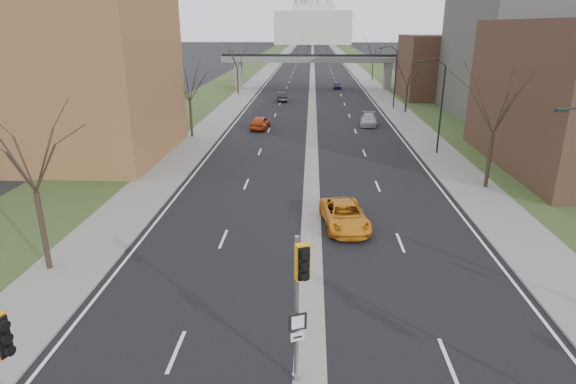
# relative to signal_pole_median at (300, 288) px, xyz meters

# --- Properties ---
(road_surface) EXTENTS (20.00, 600.00, 0.01)m
(road_surface) POSITION_rel_signal_pole_median_xyz_m (0.37, 149.52, -3.75)
(road_surface) COLOR black
(road_surface) RESTS_ON ground
(median_strip) EXTENTS (1.20, 600.00, 0.02)m
(median_strip) POSITION_rel_signal_pole_median_xyz_m (0.37, 149.52, -3.75)
(median_strip) COLOR gray
(median_strip) RESTS_ON ground
(sidewalk_right) EXTENTS (4.00, 600.00, 0.12)m
(sidewalk_right) POSITION_rel_signal_pole_median_xyz_m (12.37, 149.52, -3.69)
(sidewalk_right) COLOR gray
(sidewalk_right) RESTS_ON ground
(sidewalk_left) EXTENTS (4.00, 600.00, 0.12)m
(sidewalk_left) POSITION_rel_signal_pole_median_xyz_m (-11.63, 149.52, -3.69)
(sidewalk_left) COLOR gray
(sidewalk_left) RESTS_ON ground
(grass_verge_right) EXTENTS (8.00, 600.00, 0.10)m
(grass_verge_right) POSITION_rel_signal_pole_median_xyz_m (18.37, 149.52, -3.70)
(grass_verge_right) COLOR #2A431F
(grass_verge_right) RESTS_ON ground
(grass_verge_left) EXTENTS (8.00, 600.00, 0.10)m
(grass_verge_left) POSITION_rel_signal_pole_median_xyz_m (-17.63, 149.52, -3.70)
(grass_verge_left) COLOR #2A431F
(grass_verge_left) RESTS_ON ground
(apartment_building) EXTENTS (25.00, 16.00, 22.00)m
(apartment_building) POSITION_rel_signal_pole_median_xyz_m (-25.63, 29.52, 7.25)
(apartment_building) COLOR #915E3A
(apartment_building) RESTS_ON ground
(commercial_block_mid) EXTENTS (18.00, 22.00, 15.00)m
(commercial_block_mid) POSITION_rel_signal_pole_median_xyz_m (28.37, 51.52, 3.75)
(commercial_block_mid) COLOR #52514B
(commercial_block_mid) RESTS_ON ground
(commercial_block_far) EXTENTS (14.00, 14.00, 10.00)m
(commercial_block_far) POSITION_rel_signal_pole_median_xyz_m (22.37, 69.52, 1.25)
(commercial_block_far) COLOR #4D3124
(commercial_block_far) RESTS_ON ground
(pedestrian_bridge) EXTENTS (34.00, 3.00, 6.45)m
(pedestrian_bridge) POSITION_rel_signal_pole_median_xyz_m (0.37, 79.52, 1.09)
(pedestrian_bridge) COLOR slate
(pedestrian_bridge) RESTS_ON ground
(capitol) EXTENTS (48.00, 42.00, 55.75)m
(capitol) POSITION_rel_signal_pole_median_xyz_m (0.37, 319.52, 14.85)
(capitol) COLOR beige
(capitol) RESTS_ON ground
(streetlight_mid) EXTENTS (2.61, 0.20, 8.70)m
(streetlight_mid) POSITION_rel_signal_pole_median_xyz_m (11.36, 31.52, 3.20)
(streetlight_mid) COLOR black
(streetlight_mid) RESTS_ON sidewalk_right
(streetlight_far) EXTENTS (2.61, 0.20, 8.70)m
(streetlight_far) POSITION_rel_signal_pole_median_xyz_m (11.36, 57.52, 3.20)
(streetlight_far) COLOR black
(streetlight_far) RESTS_ON sidewalk_right
(tree_left_a) EXTENTS (7.20, 7.20, 9.40)m
(tree_left_a) POSITION_rel_signal_pole_median_xyz_m (-12.63, 7.52, 2.88)
(tree_left_a) COLOR #382B21
(tree_left_a) RESTS_ON sidewalk_left
(tree_left_b) EXTENTS (6.75, 6.75, 8.81)m
(tree_left_b) POSITION_rel_signal_pole_median_xyz_m (-12.63, 37.52, 2.47)
(tree_left_b) COLOR #382B21
(tree_left_b) RESTS_ON sidewalk_left
(tree_left_c) EXTENTS (7.65, 7.65, 9.99)m
(tree_left_c) POSITION_rel_signal_pole_median_xyz_m (-12.63, 71.52, 3.29)
(tree_left_c) COLOR #382B21
(tree_left_c) RESTS_ON sidewalk_left
(tree_right_a) EXTENTS (7.20, 7.20, 9.40)m
(tree_right_a) POSITION_rel_signal_pole_median_xyz_m (13.37, 21.52, 2.88)
(tree_right_a) COLOR #382B21
(tree_right_a) RESTS_ON sidewalk_right
(tree_right_b) EXTENTS (6.30, 6.30, 8.22)m
(tree_right_b) POSITION_rel_signal_pole_median_xyz_m (13.37, 54.52, 2.07)
(tree_right_b) COLOR #382B21
(tree_right_b) RESTS_ON sidewalk_right
(tree_right_c) EXTENTS (7.65, 7.65, 9.99)m
(tree_right_c) POSITION_rel_signal_pole_median_xyz_m (13.37, 94.52, 3.29)
(tree_right_c) COLOR #382B21
(tree_right_c) RESTS_ON sidewalk_right
(signal_pole_median) EXTENTS (0.75, 0.90, 5.39)m
(signal_pole_median) POSITION_rel_signal_pole_median_xyz_m (0.00, 0.00, 0.00)
(signal_pole_median) COLOR gray
(signal_pole_median) RESTS_ON ground
(car_left_near) EXTENTS (2.27, 4.64, 1.52)m
(car_left_near) POSITION_rel_signal_pole_median_xyz_m (-5.69, 42.38, -2.99)
(car_left_near) COLOR #BC3D15
(car_left_near) RESTS_ON ground
(car_left_far) EXTENTS (2.05, 4.51, 1.44)m
(car_left_far) POSITION_rel_signal_pole_median_xyz_m (-4.49, 64.41, -3.04)
(car_left_far) COLOR black
(car_left_far) RESTS_ON ground
(car_right_near) EXTENTS (3.12, 5.58, 1.48)m
(car_right_near) POSITION_rel_signal_pole_median_xyz_m (2.37, 13.71, -3.02)
(car_right_near) COLOR orange
(car_right_near) RESTS_ON ground
(car_right_mid) EXTENTS (2.51, 4.95, 1.38)m
(car_right_mid) POSITION_rel_signal_pole_median_xyz_m (7.24, 45.19, -3.06)
(car_right_mid) COLOR #9C9EA3
(car_right_mid) RESTS_ON ground
(car_right_far) EXTENTS (1.60, 3.69, 1.24)m
(car_right_far) POSITION_rel_signal_pole_median_xyz_m (5.18, 80.92, -3.13)
(car_right_far) COLOR navy
(car_right_far) RESTS_ON ground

